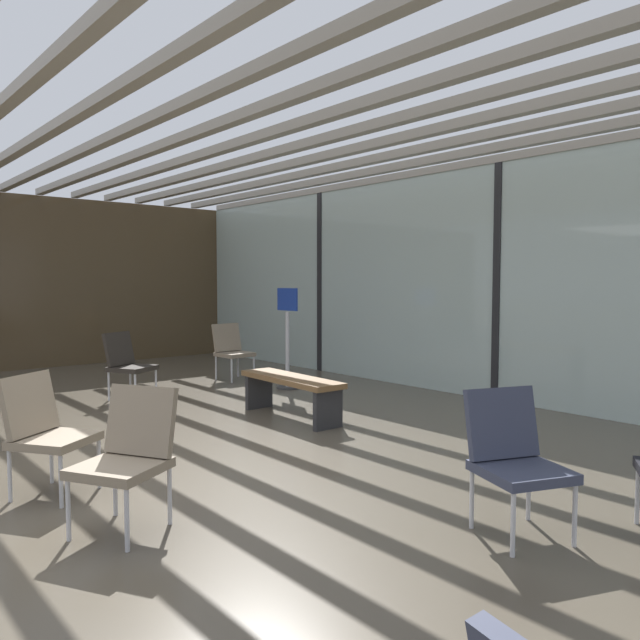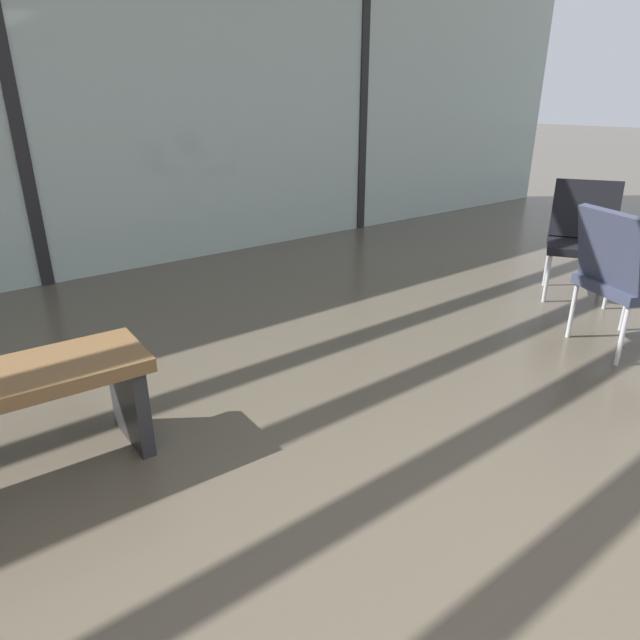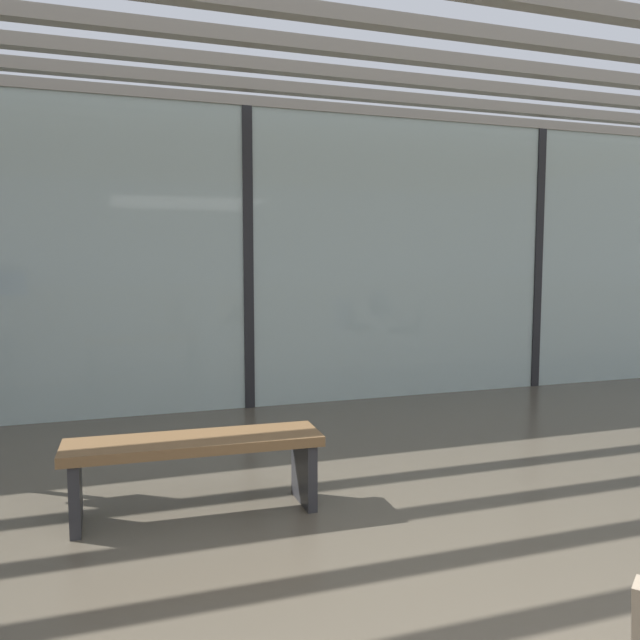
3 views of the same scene
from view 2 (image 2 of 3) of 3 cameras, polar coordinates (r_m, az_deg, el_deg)
name	(u,v)px [view 2 (image 2 of 3)]	position (r m, az deg, el deg)	size (l,w,h in m)	color
glass_curtain_wall	(8,88)	(4.96, -29.75, 20.25)	(14.00, 0.08, 3.04)	#A3B7B2
window_mullion_1	(8,88)	(4.96, -29.75, 20.25)	(0.10, 0.12, 3.04)	black
window_mullion_2	(361,91)	(6.55, 4.32, 22.72)	(0.10, 0.12, 3.04)	black
lounge_chair_0	(623,273)	(3.72, 29.05, 4.35)	(0.67, 0.64, 0.87)	#33384C
lounge_chair_4	(583,232)	(4.71, 25.71, 8.25)	(0.70, 0.68, 0.87)	black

